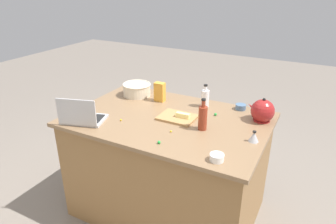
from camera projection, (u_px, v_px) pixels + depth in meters
ground_plane at (168, 208)px, 2.79m from camera, size 12.00×12.00×0.00m
island_counter at (168, 166)px, 2.60m from camera, size 1.54×1.03×0.90m
laptop at (82, 117)px, 2.33m from camera, size 0.36×0.31×0.22m
mixing_bowl_large at (137, 89)px, 2.85m from camera, size 0.26×0.26×0.11m
bottle_vinegar at (205, 98)px, 2.60m from camera, size 0.07×0.07×0.20m
bottle_soy at (203, 117)px, 2.20m from camera, size 0.06×0.06×0.24m
kettle at (262, 111)px, 2.34m from camera, size 0.21×0.18×0.20m
cutting_board at (177, 117)px, 2.41m from camera, size 0.28×0.22×0.02m
butter_stick_left at (183, 115)px, 2.38m from camera, size 0.11×0.04×0.04m
ramekin_small at (241, 107)px, 2.57m from camera, size 0.09×0.09×0.04m
ramekin_medium at (217, 157)px, 1.85m from camera, size 0.09×0.09×0.04m
kitchen_timer at (254, 137)px, 2.06m from camera, size 0.07×0.07×0.08m
candy_bag at (160, 92)px, 2.71m from camera, size 0.09×0.06×0.17m
candy_0 at (171, 131)px, 2.19m from camera, size 0.01×0.01×0.01m
candy_1 at (159, 142)px, 2.04m from camera, size 0.02×0.02×0.02m
candy_2 at (215, 114)px, 2.45m from camera, size 0.02×0.02×0.02m
candy_3 at (121, 120)px, 2.37m from camera, size 0.01×0.01×0.01m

